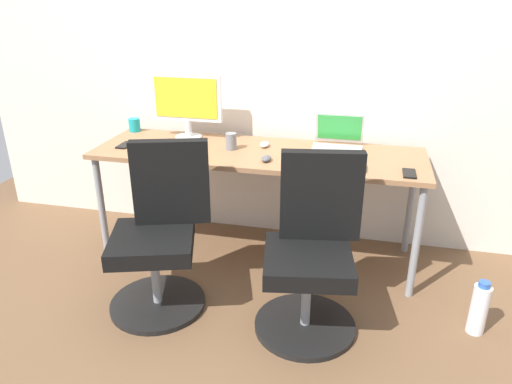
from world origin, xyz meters
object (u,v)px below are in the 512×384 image
Objects in this scene: water_bottle_on_floor at (479,308)px; desktop_monitor at (187,102)px; office_chair_right at (312,254)px; coffee_mug at (134,125)px; open_laptop at (338,141)px; office_chair_left at (160,236)px.

water_bottle_on_floor is 2.14m from desktop_monitor.
office_chair_right is 10.22× the size of coffee_mug.
desktop_monitor is 1.55× the size of open_laptop.
office_chair_left is 1.25m from open_laptop.
open_laptop reaches higher than water_bottle_on_floor.
office_chair_left and office_chair_right have the same top height.
office_chair_right is 3.03× the size of open_laptop.
office_chair_left is at bearing -176.10° from water_bottle_on_floor.
open_laptop is at bearing 86.54° from office_chair_right.
office_chair_right is at bearing -40.37° from desktop_monitor.
open_laptop is at bearing 140.24° from water_bottle_on_floor.
water_bottle_on_floor is 2.48m from coffee_mug.
open_laptop is 3.37× the size of coffee_mug.
coffee_mug is (-1.40, 0.89, 0.36)m from office_chair_right.
office_chair_left is at bearing -179.86° from office_chair_right.
office_chair_right is at bearing -172.51° from water_bottle_on_floor.
coffee_mug is at bearing 122.10° from office_chair_left.
water_bottle_on_floor is at bearing 3.90° from office_chair_left.
office_chair_left is 3.03× the size of open_laptop.
desktop_monitor is 0.48m from coffee_mug.
office_chair_left is 0.84m from office_chair_right.
open_laptop is (1.01, -0.02, -0.20)m from desktop_monitor.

